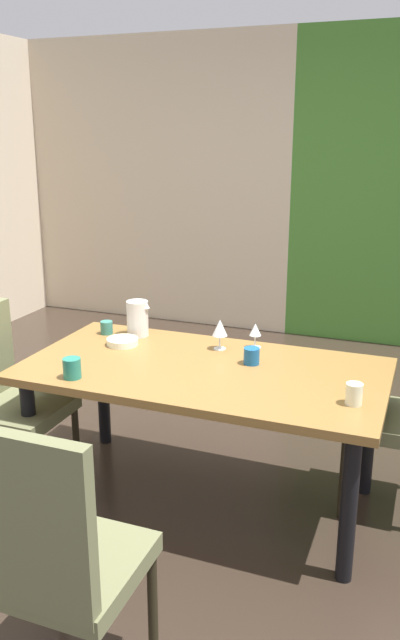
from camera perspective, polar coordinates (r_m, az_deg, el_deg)
name	(u,v)px	position (r m, az deg, el deg)	size (l,w,h in m)	color
ground_plane	(164,489)	(3.41, -3.28, -15.18)	(5.45, 5.80, 0.02)	#2C221B
back_panel_interior	(152,184)	(6.07, -4.40, 12.30)	(2.70, 0.10, 2.63)	beige
dining_table	(203,383)	(3.03, 0.28, -5.75)	(1.73, 0.91, 0.72)	brown
chair_head_near	(55,555)	(2.08, -13.09, -20.23)	(0.44, 0.44, 1.02)	#626442
chair_left_near	(6,393)	(3.29, -17.34, -6.38)	(0.44, 0.44, 0.97)	#626442
wine_glass_front	(255,331)	(3.24, 5.08, -0.99)	(0.06, 0.06, 0.13)	silver
wine_glass_south	(220,328)	(3.20, 1.83, -0.76)	(0.08, 0.08, 0.16)	silver
serving_bowl_rear	(123,342)	(3.32, -7.10, -1.97)	(0.17, 0.17, 0.04)	white
cup_right	(252,356)	(3.03, 4.74, -3.30)	(0.08, 0.08, 0.08)	#17538C
cup_left	(107,328)	(3.50, -8.54, -0.69)	(0.07, 0.07, 0.07)	#33766A
cup_center	(354,394)	(2.66, 13.91, -6.59)	(0.07, 0.07, 0.09)	beige
cup_north	(72,368)	(2.91, -11.62, -4.34)	(0.08, 0.08, 0.09)	#237261
pitcher_corner	(138,318)	(3.43, -5.72, 0.17)	(0.13, 0.12, 0.20)	silver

